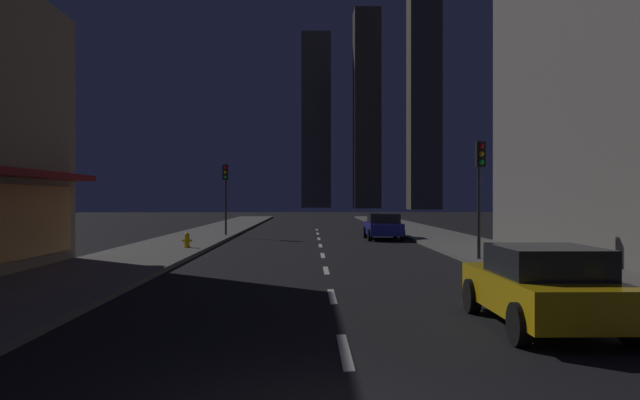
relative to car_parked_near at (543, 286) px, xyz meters
The scene contains 13 objects.
ground_plane 27.42m from the car_parked_near, 97.55° to the left, with size 78.00×136.00×0.10m, color black.
sidewalk_right 27.39m from the car_parked_near, 82.87° to the left, with size 4.00×76.00×0.15m, color #605E59.
sidewalk_left 29.17m from the car_parked_near, 111.31° to the left, with size 4.00×76.00×0.15m, color #605E59.
lane_marking_center 14.44m from the car_parked_near, 104.45° to the left, with size 0.16×43.80×0.01m.
skyscraper_distant_tall 154.05m from the car_parked_near, 90.92° to the left, with size 7.61×7.78×45.57m, color brown.
skyscraper_distant_mid 143.04m from the car_parked_near, 85.99° to the left, with size 6.39×7.49×48.37m, color #433F32.
skyscraper_distant_short 128.92m from the car_parked_near, 80.44° to the left, with size 6.82×6.37×55.85m, color brown.
car_parked_near is the anchor object (origin of this frame).
car_parked_far 23.79m from the car_parked_near, 90.00° to the left, with size 1.98×4.24×1.45m.
fire_hydrant_far_left 18.92m from the car_parked_near, 120.14° to the left, with size 0.42×0.30×0.65m.
traffic_light_near_right 11.37m from the car_parked_near, 80.15° to the left, with size 0.32×0.48×4.20m.
traffic_light_far_left 27.50m from the car_parked_near, 109.40° to the left, with size 0.32×0.48×4.20m.
street_lamp_right 4.68m from the car_parked_near, ahead, with size 1.96×0.56×6.58m.
Camera 1 is at (-0.52, -6.04, 2.28)m, focal length 34.83 mm.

